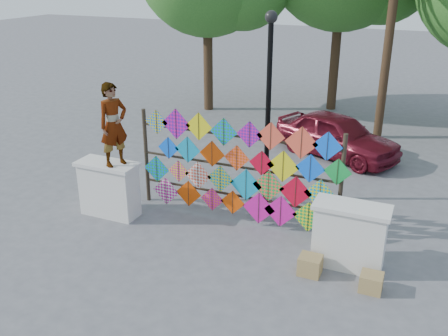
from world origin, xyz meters
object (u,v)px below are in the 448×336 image
(kite_rack, at_px, (240,171))
(lamppost, at_px, (269,91))
(vendor_woman, at_px, (113,125))
(sedan, at_px, (337,135))

(kite_rack, height_order, lamppost, lamppost)
(vendor_woman, bearing_deg, kite_rack, -46.22)
(vendor_woman, height_order, sedan, vendor_woman)
(kite_rack, distance_m, vendor_woman, 2.90)
(kite_rack, relative_size, lamppost, 1.11)
(lamppost, bearing_deg, vendor_woman, -141.14)
(kite_rack, xyz_separation_m, vendor_woman, (-2.56, -0.93, 1.00))
(sedan, xyz_separation_m, lamppost, (-0.97, -3.68, 2.04))
(vendor_woman, xyz_separation_m, sedan, (3.70, 5.88, -1.54))
(sedan, distance_m, lamppost, 4.32)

